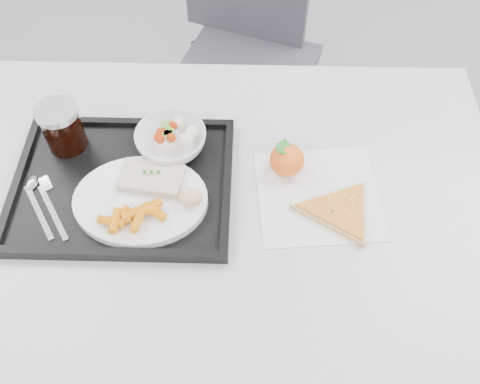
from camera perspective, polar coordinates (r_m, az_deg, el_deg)
name	(u,v)px	position (r m, az deg, el deg)	size (l,w,h in m)	color
room	(169,17)	(0.43, -7.59, 17.98)	(6.04, 7.04, 2.84)	gray
table	(219,211)	(1.17, -2.30, -2.09)	(1.20, 0.80, 0.75)	#A5A5A8
chair	(245,37)	(1.81, 0.50, 16.23)	(0.53, 0.54, 0.93)	#36363D
tray	(123,185)	(1.14, -12.35, 0.73)	(0.45, 0.35, 0.03)	black
dinner_plate	(141,200)	(1.09, -10.55, -0.88)	(0.27, 0.27, 0.02)	white
fish_fillet	(152,178)	(1.10, -9.38, 1.52)	(0.13, 0.09, 0.02)	beige
bread_roll	(190,197)	(1.05, -5.33, -0.53)	(0.06, 0.05, 0.03)	#DCC778
salad_bowl	(171,140)	(1.16, -7.35, 5.47)	(0.15, 0.15, 0.05)	white
cola_glass	(62,127)	(1.19, -18.45, 6.62)	(0.09, 0.09, 0.11)	black
cutlery	(41,200)	(1.15, -20.44, -0.78)	(0.13, 0.16, 0.01)	silver
napkin	(319,195)	(1.12, 8.38, -0.32)	(0.27, 0.26, 0.00)	silver
tangerine	(287,160)	(1.12, 5.02, 3.45)	(0.08, 0.08, 0.07)	orange
pizza_slice	(339,211)	(1.09, 10.54, -2.02)	(0.22, 0.22, 0.02)	tan
carrot_pile	(132,216)	(1.04, -11.46, -2.48)	(0.13, 0.08, 0.03)	orange
salad_contents	(176,132)	(1.16, -6.80, 6.34)	(0.10, 0.08, 0.02)	#A62807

